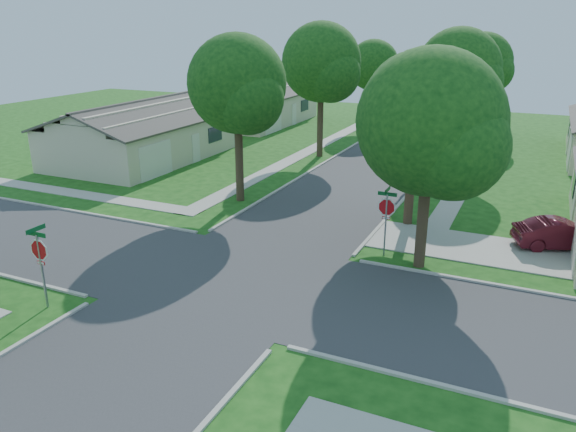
# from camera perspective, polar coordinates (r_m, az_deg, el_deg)

# --- Properties ---
(ground) EXTENTS (100.00, 100.00, 0.00)m
(ground) POSITION_cam_1_polar(r_m,az_deg,el_deg) (21.96, -5.64, -6.33)
(ground) COLOR #184813
(ground) RESTS_ON ground
(road_ns) EXTENTS (7.00, 100.00, 0.02)m
(road_ns) POSITION_cam_1_polar(r_m,az_deg,el_deg) (21.96, -5.64, -6.32)
(road_ns) COLOR #333335
(road_ns) RESTS_ON ground
(sidewalk_ne) EXTENTS (1.20, 40.00, 0.04)m
(sidewalk_ne) POSITION_cam_1_polar(r_m,az_deg,el_deg) (44.25, 18.88, 5.81)
(sidewalk_ne) COLOR #9E9B91
(sidewalk_ne) RESTS_ON ground
(sidewalk_nw) EXTENTS (1.20, 40.00, 0.04)m
(sidewalk_nw) POSITION_cam_1_polar(r_m,az_deg,el_deg) (46.97, 3.88, 7.51)
(sidewalk_nw) COLOR #9E9B91
(sidewalk_nw) RESTS_ON ground
(driveway) EXTENTS (8.80, 3.60, 0.05)m
(driveway) POSITION_cam_1_polar(r_m,az_deg,el_deg) (26.00, 17.94, -3.02)
(driveway) COLOR #9E9B91
(driveway) RESTS_ON ground
(stop_sign_sw) EXTENTS (1.05, 0.80, 2.98)m
(stop_sign_sw) POSITION_cam_1_polar(r_m,az_deg,el_deg) (20.69, -23.93, -3.49)
(stop_sign_sw) COLOR gray
(stop_sign_sw) RESTS_ON ground
(stop_sign_ne) EXTENTS (1.05, 0.80, 2.98)m
(stop_sign_ne) POSITION_cam_1_polar(r_m,az_deg,el_deg) (23.61, 9.97, 0.61)
(stop_sign_ne) COLOR gray
(stop_sign_ne) RESTS_ON ground
(tree_e_near) EXTENTS (4.97, 4.80, 8.28)m
(tree_e_near) POSITION_cam_1_polar(r_m,az_deg,el_deg) (26.88, 12.97, 10.58)
(tree_e_near) COLOR #38281C
(tree_e_near) RESTS_ON ground
(tree_e_mid) EXTENTS (5.59, 5.40, 9.21)m
(tree_e_mid) POSITION_cam_1_polar(r_m,az_deg,el_deg) (38.57, 16.97, 13.60)
(tree_e_mid) COLOR #38281C
(tree_e_mid) RESTS_ON ground
(tree_e_far) EXTENTS (5.17, 5.00, 8.72)m
(tree_e_far) POSITION_cam_1_polar(r_m,az_deg,el_deg) (51.46, 19.15, 14.25)
(tree_e_far) COLOR #38281C
(tree_e_far) RESTS_ON ground
(tree_w_near) EXTENTS (5.38, 5.20, 8.97)m
(tree_w_near) POSITION_cam_1_polar(r_m,az_deg,el_deg) (30.16, -5.09, 12.76)
(tree_w_near) COLOR #38281C
(tree_w_near) RESTS_ON ground
(tree_w_mid) EXTENTS (5.80, 5.60, 9.56)m
(tree_w_mid) POSITION_cam_1_polar(r_m,az_deg,el_deg) (40.94, 3.48, 14.97)
(tree_w_mid) COLOR #38281C
(tree_w_mid) RESTS_ON ground
(tree_w_far) EXTENTS (4.76, 4.60, 8.04)m
(tree_w_far) POSITION_cam_1_polar(r_m,az_deg,el_deg) (53.31, 8.71, 14.67)
(tree_w_far) COLOR #38281C
(tree_w_far) RESTS_ON ground
(tree_ne_corner) EXTENTS (5.80, 5.60, 8.66)m
(tree_ne_corner) POSITION_cam_1_polar(r_m,az_deg,el_deg) (21.93, 14.39, 8.51)
(tree_ne_corner) COLOR #38281C
(tree_ne_corner) RESTS_ON ground
(house_nw_near) EXTENTS (8.42, 13.60, 4.23)m
(house_nw_near) POSITION_cam_1_polar(r_m,az_deg,el_deg) (42.12, -14.46, 7.69)
(house_nw_near) COLOR beige
(house_nw_near) RESTS_ON ground
(house_nw_far) EXTENTS (8.42, 13.60, 4.23)m
(house_nw_far) POSITION_cam_1_polar(r_m,az_deg,el_deg) (56.15, -3.47, 10.96)
(house_nw_far) COLOR beige
(house_nw_far) RESTS_ON ground
(car_driveway) EXTENTS (4.19, 2.75, 1.30)m
(car_driveway) POSITION_cam_1_polar(r_m,az_deg,el_deg) (27.22, 26.02, -1.66)
(car_driveway) COLOR #51101B
(car_driveway) RESTS_ON ground
(car_curb_east) EXTENTS (1.75, 3.90, 1.30)m
(car_curb_east) POSITION_cam_1_polar(r_m,az_deg,el_deg) (38.98, 13.17, 5.60)
(car_curb_east) COLOR black
(car_curb_east) RESTS_ON ground
(car_curb_west) EXTENTS (2.03, 4.63, 1.32)m
(car_curb_west) POSITION_cam_1_polar(r_m,az_deg,el_deg) (52.26, 10.26, 9.15)
(car_curb_west) COLOR black
(car_curb_west) RESTS_ON ground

